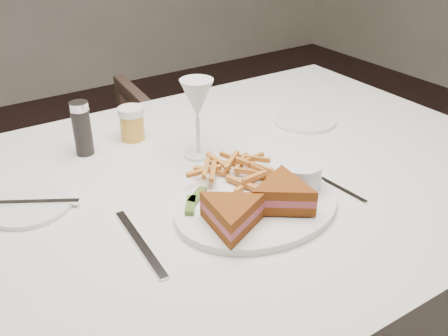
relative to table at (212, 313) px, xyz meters
The scene contains 4 objects.
ground 0.52m from the table, 26.47° to the left, with size 5.00×5.00×0.00m, color black.
table is the anchor object (origin of this frame).
chair_far 0.90m from the table, 92.81° to the left, with size 0.65×0.61×0.67m, color #48362C.
table_setting 0.42m from the table, 79.84° to the right, with size 0.85×0.63×0.18m.
Camera 1 is at (-0.80, -0.91, 1.27)m, focal length 40.00 mm.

